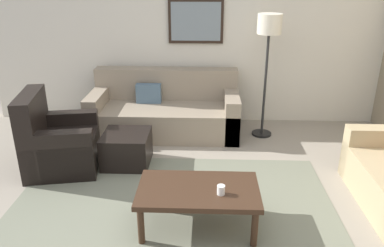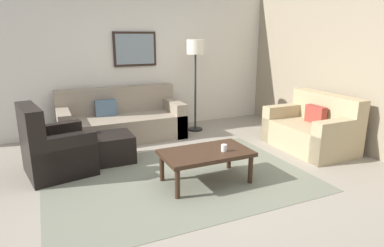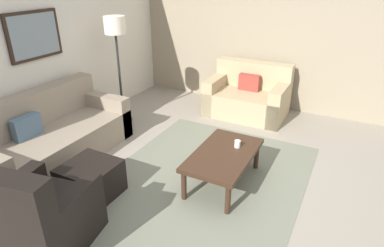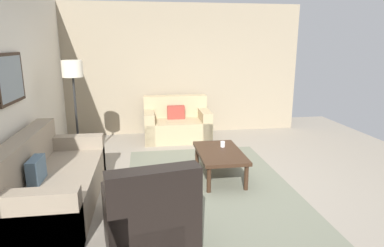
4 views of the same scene
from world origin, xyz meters
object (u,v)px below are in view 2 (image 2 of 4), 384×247
(couch_main, at_px, (121,122))
(couch_loveseat, at_px, (314,130))
(framed_artwork, at_px, (135,49))
(cup, at_px, (224,148))
(ottoman, at_px, (113,148))
(armchair_leather, at_px, (53,152))
(coffee_table, at_px, (206,155))
(lamp_standing, at_px, (195,56))

(couch_main, xyz_separation_m, couch_loveseat, (2.72, -1.87, 0.00))
(framed_artwork, bearing_deg, couch_main, -135.16)
(couch_loveseat, xyz_separation_m, cup, (-1.98, -0.52, 0.15))
(couch_loveseat, relative_size, ottoman, 2.40)
(armchair_leather, xyz_separation_m, ottoman, (0.81, 0.15, -0.11))
(coffee_table, xyz_separation_m, cup, (0.20, -0.09, 0.09))
(coffee_table, bearing_deg, framed_artwork, 92.26)
(couch_loveseat, bearing_deg, ottoman, 165.59)
(couch_loveseat, distance_m, coffee_table, 2.22)
(couch_main, bearing_deg, couch_loveseat, -34.60)
(ottoman, height_order, framed_artwork, framed_artwork)
(armchair_leather, distance_m, framed_artwork, 2.62)
(couch_main, xyz_separation_m, framed_artwork, (0.43, 0.43, 1.24))
(couch_main, xyz_separation_m, ottoman, (-0.37, -1.08, -0.10))
(cup, bearing_deg, ottoman, 130.25)
(couch_loveseat, distance_m, cup, 2.05)
(ottoman, relative_size, coffee_table, 0.51)
(coffee_table, bearing_deg, couch_main, 103.24)
(couch_main, relative_size, couch_loveseat, 1.58)
(ottoman, distance_m, lamp_standing, 2.36)
(ottoman, distance_m, coffee_table, 1.53)
(armchair_leather, bearing_deg, framed_artwork, 45.83)
(couch_loveseat, relative_size, framed_artwork, 1.67)
(framed_artwork, bearing_deg, couch_loveseat, -45.26)
(framed_artwork, bearing_deg, cup, -83.77)
(couch_main, xyz_separation_m, armchair_leather, (-1.18, -1.23, 0.01))
(ottoman, distance_m, cup, 1.73)
(armchair_leather, height_order, framed_artwork, framed_artwork)
(armchair_leather, bearing_deg, coffee_table, -31.80)
(couch_main, bearing_deg, coffee_table, -76.76)
(cup, xyz_separation_m, framed_artwork, (-0.31, 2.82, 1.08))
(coffee_table, height_order, framed_artwork, framed_artwork)
(coffee_table, relative_size, cup, 12.80)
(armchair_leather, xyz_separation_m, lamp_standing, (2.60, 1.11, 1.10))
(armchair_leather, relative_size, lamp_standing, 0.56)
(couch_loveseat, distance_m, ottoman, 3.18)
(couch_main, relative_size, framed_artwork, 2.64)
(couch_main, height_order, lamp_standing, lamp_standing)
(couch_main, height_order, framed_artwork, framed_artwork)
(ottoman, relative_size, cup, 6.51)
(couch_main, bearing_deg, cup, -72.77)
(ottoman, height_order, lamp_standing, lamp_standing)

